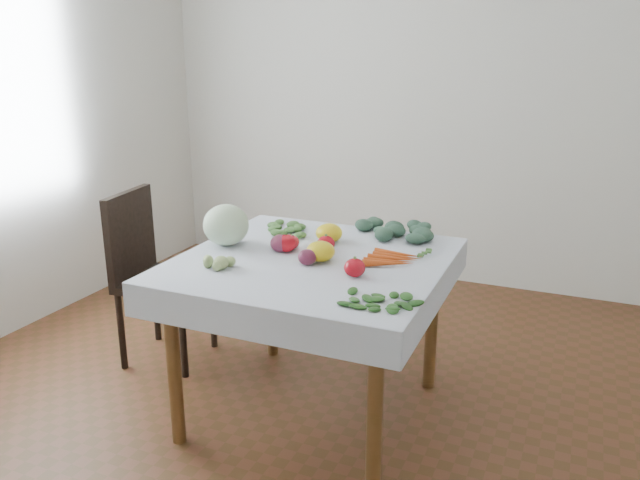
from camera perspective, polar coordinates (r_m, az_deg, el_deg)
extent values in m
plane|color=#5B301C|center=(3.03, -0.62, -15.34)|extent=(4.00, 4.00, 0.00)
cube|color=silver|center=(4.47, 10.02, 13.30)|extent=(4.00, 0.04, 2.70)
cube|color=brown|center=(2.71, -0.67, -2.19)|extent=(1.00, 1.00, 0.04)
cylinder|color=brown|center=(2.72, -13.21, -11.24)|extent=(0.06, 0.06, 0.71)
cylinder|color=brown|center=(2.36, 5.03, -15.53)|extent=(0.06, 0.06, 0.71)
cylinder|color=brown|center=(3.39, -4.45, -4.95)|extent=(0.06, 0.06, 0.71)
cylinder|color=brown|center=(3.11, 10.19, -7.28)|extent=(0.06, 0.06, 0.71)
cube|color=white|center=(2.70, -0.67, -1.73)|extent=(1.12, 1.12, 0.01)
cube|color=black|center=(3.41, -13.94, -3.66)|extent=(0.47, 0.47, 0.04)
cube|color=black|center=(3.43, -16.98, 0.54)|extent=(0.10, 0.42, 0.45)
cylinder|color=black|center=(3.45, -17.71, -7.94)|extent=(0.04, 0.04, 0.42)
cylinder|color=black|center=(3.28, -12.40, -8.84)|extent=(0.04, 0.04, 0.42)
cylinder|color=black|center=(3.73, -14.78, -5.79)|extent=(0.04, 0.04, 0.42)
cylinder|color=black|center=(3.57, -9.79, -6.49)|extent=(0.04, 0.04, 0.42)
ellipsoid|color=silver|center=(2.89, -8.58, 1.37)|extent=(0.27, 0.27, 0.19)
ellipsoid|color=#B80C18|center=(2.78, -3.08, -0.29)|extent=(0.09, 0.09, 0.08)
ellipsoid|color=#B80C18|center=(2.78, 0.55, -0.33)|extent=(0.09, 0.09, 0.07)
ellipsoid|color=#B80C18|center=(2.82, -2.65, -0.20)|extent=(0.09, 0.09, 0.06)
ellipsoid|color=#B80C18|center=(2.48, 3.19, -2.54)|extent=(0.09, 0.09, 0.08)
ellipsoid|color=yellow|center=(2.92, 0.84, 0.65)|extent=(0.15, 0.15, 0.09)
ellipsoid|color=yellow|center=(2.65, 0.05, -1.04)|extent=(0.13, 0.13, 0.09)
ellipsoid|color=#581938|center=(2.78, -3.65, -0.30)|extent=(0.10, 0.10, 0.08)
ellipsoid|color=#581938|center=(2.61, -1.18, -1.58)|extent=(0.10, 0.10, 0.07)
ellipsoid|color=#9EBD6D|center=(2.63, -9.43, -1.94)|extent=(0.05, 0.05, 0.05)
ellipsoid|color=#9EBD6D|center=(2.65, -9.74, -1.78)|extent=(0.05, 0.05, 0.05)
ellipsoid|color=#9EBD6D|center=(2.61, -9.96, -2.08)|extent=(0.05, 0.05, 0.05)
ellipsoid|color=#9EBD6D|center=(2.63, -8.61, -1.84)|extent=(0.05, 0.05, 0.05)
ellipsoid|color=#9EBD6D|center=(2.67, -10.84, -1.73)|extent=(0.05, 0.05, 0.05)
cone|color=#CC5616|center=(2.72, 7.18, -1.29)|extent=(0.21, 0.04, 0.03)
cone|color=#CC5616|center=(2.69, 6.97, -1.50)|extent=(0.22, 0.06, 0.03)
cone|color=#CC5616|center=(2.66, 6.76, -1.71)|extent=(0.22, 0.07, 0.03)
cone|color=#CC5616|center=(2.63, 6.55, -1.94)|extent=(0.21, 0.09, 0.03)
cone|color=#CC5616|center=(2.60, 6.33, -2.16)|extent=(0.21, 0.11, 0.03)
ellipsoid|color=#3A6048|center=(3.05, 7.24, 0.86)|extent=(0.08, 0.08, 0.05)
ellipsoid|color=#3A6048|center=(3.08, 6.37, 1.07)|extent=(0.08, 0.08, 0.05)
ellipsoid|color=#3A6048|center=(3.02, 6.64, 0.71)|extent=(0.08, 0.08, 0.05)
ellipsoid|color=#3A6048|center=(3.08, 7.60, 1.02)|extent=(0.08, 0.08, 0.05)
ellipsoid|color=#3A6048|center=(3.06, 5.47, 1.00)|extent=(0.08, 0.08, 0.05)
ellipsoid|color=#3A6048|center=(3.00, 7.83, 0.60)|extent=(0.08, 0.08, 0.05)
ellipsoid|color=#3A6048|center=(3.13, 6.70, 1.30)|extent=(0.08, 0.08, 0.05)
ellipsoid|color=#3A6048|center=(3.00, 5.51, 0.65)|extent=(0.08, 0.08, 0.05)
ellipsoid|color=#3A6048|center=(3.06, 8.84, 0.85)|extent=(0.08, 0.08, 0.05)
ellipsoid|color=#3A6048|center=(3.12, 4.93, 1.32)|extent=(0.08, 0.08, 0.05)
ellipsoid|color=#3A6048|center=(2.95, 7.30, 0.29)|extent=(0.08, 0.08, 0.05)
ellipsoid|color=#3A6048|center=(3.15, 8.09, 1.35)|extent=(0.08, 0.08, 0.05)
ellipsoid|color=#3A6048|center=(3.03, 3.97, 0.88)|extent=(0.08, 0.08, 0.05)
ellipsoid|color=#3A6048|center=(2.99, 9.62, 0.42)|extent=(0.08, 0.08, 0.05)
ellipsoid|color=#3A6048|center=(3.19, 5.57, 1.66)|extent=(0.08, 0.08, 0.05)
ellipsoid|color=#27581B|center=(2.26, 6.20, -5.48)|extent=(0.06, 0.04, 0.01)
ellipsoid|color=#27581B|center=(2.28, 5.28, -5.25)|extent=(0.06, 0.04, 0.01)
ellipsoid|color=#27581B|center=(2.23, 5.69, -5.71)|extent=(0.06, 0.04, 0.01)
ellipsoid|color=#27581B|center=(2.28, 6.40, -5.25)|extent=(0.06, 0.04, 0.01)
ellipsoid|color=#27581B|center=(2.26, 4.54, -5.39)|extent=(0.06, 0.04, 0.01)
ellipsoid|color=#27581B|center=(2.23, 6.77, -5.78)|extent=(0.06, 0.04, 0.01)
ellipsoid|color=#27581B|center=(2.31, 5.49, -4.94)|extent=(0.06, 0.04, 0.01)
ellipsoid|color=#27581B|center=(2.22, 4.75, -5.84)|extent=(0.06, 0.04, 0.01)
ellipsoid|color=#27581B|center=(2.27, 7.52, -5.40)|extent=(0.06, 0.04, 0.01)
ellipsoid|color=#27581B|center=(2.30, 3.96, -5.01)|extent=(0.06, 0.04, 0.01)
ellipsoid|color=#27581B|center=(2.19, 6.43, -6.18)|extent=(0.06, 0.04, 0.01)
ellipsoid|color=#27581B|center=(2.32, 6.66, -4.80)|extent=(0.06, 0.04, 0.01)
ellipsoid|color=#27581B|center=(2.24, 3.34, -5.62)|extent=(0.06, 0.04, 0.01)
ellipsoid|color=#27581B|center=(2.23, 8.33, -5.89)|extent=(0.06, 0.04, 0.01)
ellipsoid|color=#27581B|center=(2.34, 4.38, -4.55)|extent=(0.06, 0.04, 0.01)
ellipsoid|color=#27581B|center=(2.17, 4.94, -6.40)|extent=(0.06, 0.04, 0.01)
ellipsoid|color=#27581B|center=(2.31, 8.36, -5.02)|extent=(0.06, 0.04, 0.01)
ellipsoid|color=#4A7736|center=(3.10, -2.78, 1.05)|extent=(0.06, 0.06, 0.03)
ellipsoid|color=#4A7736|center=(3.13, -3.34, 1.19)|extent=(0.06, 0.06, 0.03)
ellipsoid|color=#4A7736|center=(3.08, -3.22, 0.94)|extent=(0.06, 0.06, 0.03)
ellipsoid|color=#4A7736|center=(3.12, -2.45, 1.18)|extent=(0.06, 0.06, 0.03)
ellipsoid|color=#4A7736|center=(3.12, -4.02, 1.13)|extent=(0.06, 0.06, 0.03)
ellipsoid|color=#4A7736|center=(3.06, -2.36, 0.86)|extent=(0.06, 0.06, 0.03)
ellipsoid|color=#4A7736|center=(3.16, -3.06, 1.38)|extent=(0.06, 0.06, 0.03)
ellipsoid|color=#4A7736|center=(3.07, -4.08, 0.86)|extent=(0.06, 0.06, 0.03)
ellipsoid|color=#4A7736|center=(3.10, -1.53, 1.07)|extent=(0.06, 0.06, 0.03)
ellipsoid|color=#4A7736|center=(3.17, -4.40, 1.37)|extent=(0.06, 0.06, 0.03)
ellipsoid|color=#4A7736|center=(3.02, -2.81, 0.62)|extent=(0.06, 0.06, 0.03)
ellipsoid|color=#4A7736|center=(3.18, -1.98, 1.45)|extent=(0.06, 0.06, 0.03)
ellipsoid|color=#4A7736|center=(3.10, -5.21, 1.01)|extent=(0.06, 0.06, 0.03)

